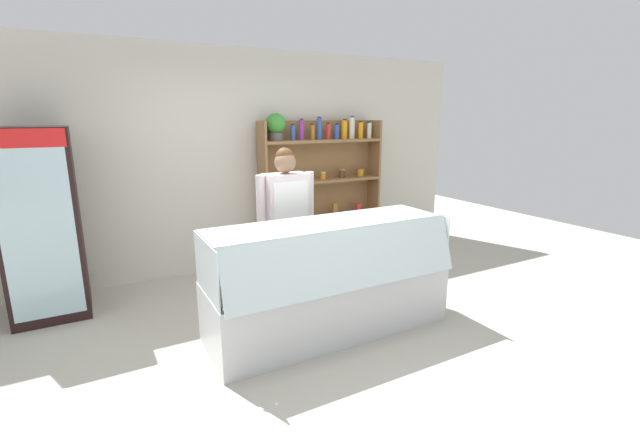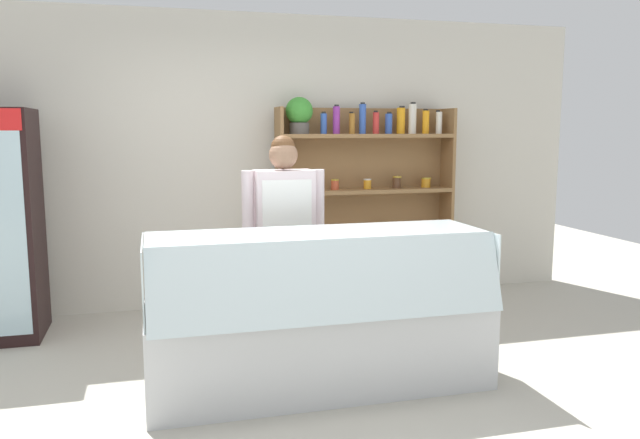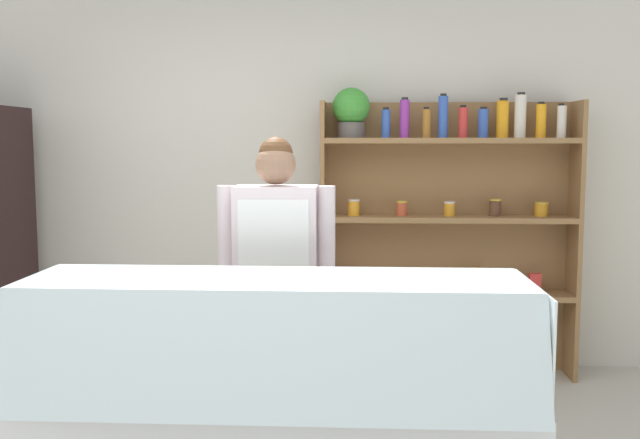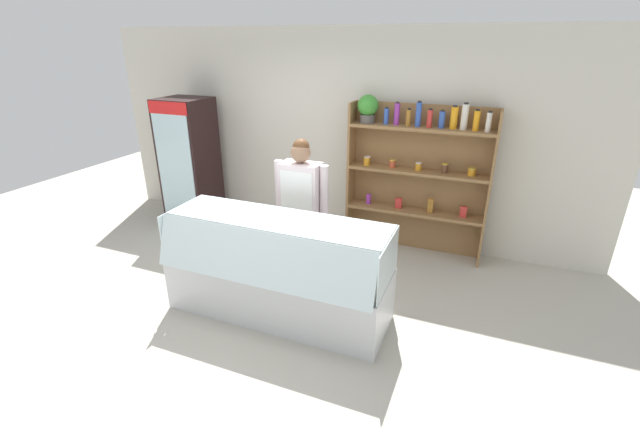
{
  "view_description": "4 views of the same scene",
  "coord_description": "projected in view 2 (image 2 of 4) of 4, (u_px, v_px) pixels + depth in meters",
  "views": [
    {
      "loc": [
        -1.58,
        -3.01,
        1.89
      ],
      "look_at": [
        0.38,
        0.56,
        0.91
      ],
      "focal_mm": 24.0,
      "sensor_mm": 36.0,
      "label": 1
    },
    {
      "loc": [
        -0.79,
        -3.65,
        1.65
      ],
      "look_at": [
        0.37,
        0.67,
        1.0
      ],
      "focal_mm": 35.0,
      "sensor_mm": 36.0,
      "label": 2
    },
    {
      "loc": [
        0.55,
        -2.85,
        1.58
      ],
      "look_at": [
        0.37,
        0.61,
        1.2
      ],
      "focal_mm": 40.0,
      "sensor_mm": 36.0,
      "label": 3
    },
    {
      "loc": [
        1.95,
        -3.11,
        2.55
      ],
      "look_at": [
        0.46,
        0.51,
        0.89
      ],
      "focal_mm": 24.0,
      "sensor_mm": 36.0,
      "label": 4
    }
  ],
  "objects": [
    {
      "name": "shelving_unit",
      "position": [
        359.0,
        187.0,
        5.93
      ],
      "size": [
        1.7,
        0.29,
        1.94
      ],
      "color": "olive",
      "rests_on": "ground"
    },
    {
      "name": "ground_plane",
      "position": [
        291.0,
        393.0,
        3.93
      ],
      "size": [
        12.0,
        12.0,
        0.0
      ],
      "primitive_type": "plane",
      "color": "#B7B2A3"
    },
    {
      "name": "deli_display_case",
      "position": [
        319.0,
        339.0,
        4.0
      ],
      "size": [
        2.16,
        0.78,
        1.01
      ],
      "color": "silver",
      "rests_on": "ground"
    },
    {
      "name": "back_wall",
      "position": [
        240.0,
        161.0,
        5.83
      ],
      "size": [
        6.8,
        0.1,
        2.7
      ],
      "primitive_type": "cube",
      "color": "beige",
      "rests_on": "ground"
    },
    {
      "name": "shop_clerk",
      "position": [
        284.0,
        225.0,
        4.59
      ],
      "size": [
        0.62,
        0.25,
        1.61
      ],
      "color": "#2D2D38",
      "rests_on": "ground"
    }
  ]
}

